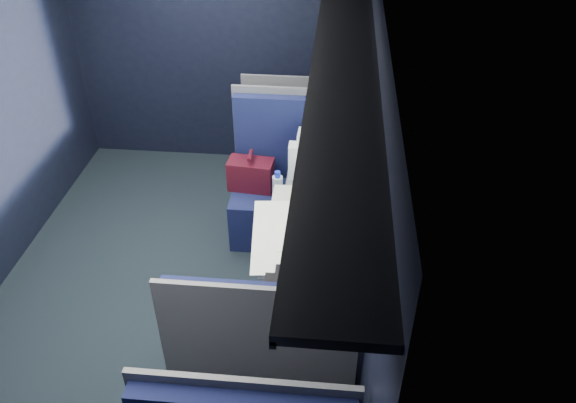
# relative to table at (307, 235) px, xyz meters

# --- Properties ---
(ground) EXTENTS (2.80, 4.20, 0.01)m
(ground) POSITION_rel_table_xyz_m (-1.03, 0.00, -0.67)
(ground) COLOR black
(room_shell) EXTENTS (3.00, 4.40, 2.40)m
(room_shell) POSITION_rel_table_xyz_m (-1.01, 0.00, 0.81)
(room_shell) COLOR black
(room_shell) RESTS_ON ground
(table) EXTENTS (0.62, 1.00, 0.74)m
(table) POSITION_rel_table_xyz_m (0.00, 0.00, 0.00)
(table) COLOR #54565E
(table) RESTS_ON ground
(seat_bay_near) EXTENTS (1.06, 0.62, 1.26)m
(seat_bay_near) POSITION_rel_table_xyz_m (-0.20, 0.87, -0.24)
(seat_bay_near) COLOR #0C0F35
(seat_bay_near) RESTS_ON ground
(seat_bay_far) EXTENTS (1.04, 0.62, 1.26)m
(seat_bay_far) POSITION_rel_table_xyz_m (-0.18, -0.87, -0.25)
(seat_bay_far) COLOR #0C0F35
(seat_bay_far) RESTS_ON ground
(seat_row_front) EXTENTS (1.04, 0.51, 1.16)m
(seat_row_front) POSITION_rel_table_xyz_m (-0.18, 1.80, -0.25)
(seat_row_front) COLOR #0C0F35
(seat_row_front) RESTS_ON ground
(man) EXTENTS (0.53, 0.56, 1.32)m
(man) POSITION_rel_table_xyz_m (0.07, 0.70, 0.06)
(man) COLOR black
(man) RESTS_ON ground
(woman) EXTENTS (0.53, 0.56, 1.32)m
(woman) POSITION_rel_table_xyz_m (0.07, -0.71, 0.06)
(woman) COLOR black
(woman) RESTS_ON ground
(papers) EXTENTS (0.62, 0.84, 0.01)m
(papers) POSITION_rel_table_xyz_m (-0.09, -0.10, 0.08)
(papers) COLOR white
(papers) RESTS_ON table
(laptop) EXTENTS (0.23, 0.30, 0.22)m
(laptop) POSITION_rel_table_xyz_m (0.34, 0.15, 0.14)
(laptop) COLOR silver
(laptop) RESTS_ON table
(bottle_small) EXTENTS (0.07, 0.07, 0.23)m
(bottle_small) POSITION_rel_table_xyz_m (0.23, 0.38, 0.18)
(bottle_small) COLOR silver
(bottle_small) RESTS_ON table
(cup) EXTENTS (0.07, 0.07, 0.09)m
(cup) POSITION_rel_table_xyz_m (0.26, 0.44, 0.12)
(cup) COLOR white
(cup) RESTS_ON table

